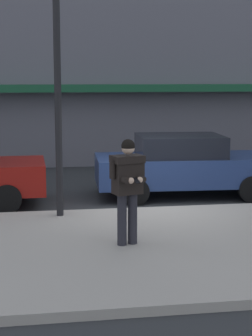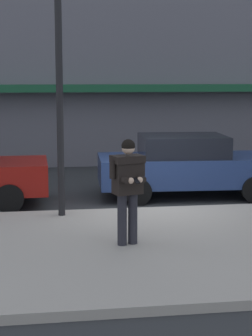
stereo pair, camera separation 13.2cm
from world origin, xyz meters
TOP-DOWN VIEW (x-y plane):
  - ground_plane at (0.00, 0.00)m, footprint 80.00×80.00m
  - sidewalk at (1.00, -2.85)m, footprint 32.00×5.30m
  - curb_paint_line at (1.00, 0.05)m, footprint 28.00×0.12m
  - parked_sedan_mid at (1.24, 1.43)m, footprint 4.58×2.10m
  - man_texting_on_phone at (-0.92, -2.87)m, footprint 0.63×0.64m
  - street_lamp_post at (-1.97, -0.65)m, footprint 0.36×0.36m

SIDE VIEW (x-z plane):
  - ground_plane at x=0.00m, z-range 0.00..0.00m
  - curb_paint_line at x=1.00m, z-range 0.00..0.01m
  - sidewalk at x=1.00m, z-range 0.00..0.14m
  - parked_sedan_mid at x=1.24m, z-range 0.02..1.56m
  - man_texting_on_phone at x=-0.92m, z-range 0.35..2.15m
  - street_lamp_post at x=-1.97m, z-range 0.70..5.58m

